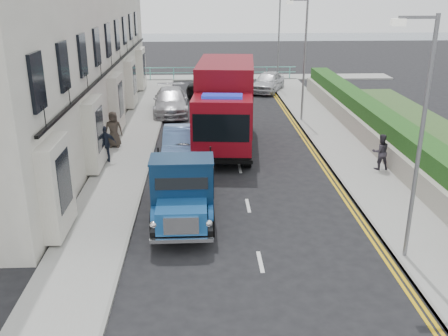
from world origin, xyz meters
TOP-DOWN VIEW (x-y plane):
  - ground at (0.00, 0.00)m, footprint 120.00×120.00m
  - pavement_west at (-5.20, 9.00)m, footprint 2.40×38.00m
  - pavement_east at (5.30, 9.00)m, footprint 2.60×38.00m
  - promenade at (0.00, 29.00)m, footprint 30.00×2.50m
  - sea_plane at (0.00, 60.00)m, footprint 120.00×120.00m
  - garden_east at (7.21, 9.00)m, footprint 1.45×28.00m
  - seafront_railing at (0.00, 28.20)m, footprint 13.00×0.08m
  - lamp_near at (4.18, -2.00)m, footprint 1.23×0.18m
  - lamp_mid at (4.18, 14.00)m, footprint 1.23×0.18m
  - lamp_far at (4.18, 24.00)m, footprint 1.23×0.18m
  - bedford_lorry at (-2.33, 0.49)m, footprint 2.12×5.17m
  - red_lorry at (-0.48, 9.45)m, footprint 3.36×8.06m
  - parked_car_front at (-2.60, 6.44)m, footprint 1.93×3.91m
  - parked_car_mid at (-2.60, 7.12)m, footprint 1.68×4.72m
  - parked_car_rear at (-3.60, 16.47)m, footprint 2.38×5.37m
  - seafront_car_left at (-0.71, 22.06)m, footprint 4.25×6.13m
  - seafront_car_right at (3.45, 23.02)m, footprint 3.37×4.82m
  - pedestrian_east_far at (6.04, 5.35)m, footprint 0.78×0.62m
  - pedestrian_west_near at (-6.00, 6.83)m, footprint 1.07×0.73m
  - pedestrian_west_far at (-6.00, 9.12)m, footprint 0.88×0.58m

SIDE VIEW (x-z plane):
  - ground at x=0.00m, z-range 0.00..0.00m
  - sea_plane at x=0.00m, z-range 0.00..0.00m
  - pavement_west at x=-5.20m, z-range 0.00..0.12m
  - pavement_east at x=5.30m, z-range 0.00..0.12m
  - promenade at x=0.00m, z-range 0.00..0.12m
  - seafront_railing at x=0.00m, z-range 0.03..1.14m
  - parked_car_front at x=-2.60m, z-range 0.00..1.28m
  - seafront_car_right at x=3.45m, z-range 0.00..1.52m
  - parked_car_rear at x=-3.60m, z-range 0.00..1.53m
  - parked_car_mid at x=-2.60m, z-range 0.00..1.55m
  - seafront_car_left at x=-0.71m, z-range 0.00..1.55m
  - garden_east at x=7.21m, z-range 0.02..1.77m
  - pedestrian_east_far at x=6.04m, z-range 0.12..1.69m
  - pedestrian_west_near at x=-6.00m, z-range 0.12..1.81m
  - pedestrian_west_far at x=-6.00m, z-range 0.12..1.89m
  - bedford_lorry at x=-2.33m, z-range -0.10..2.33m
  - red_lorry at x=-0.48m, z-range 0.13..4.25m
  - lamp_near at x=4.18m, z-range 0.50..7.50m
  - lamp_mid at x=4.18m, z-range 0.50..7.50m
  - lamp_far at x=4.18m, z-range 0.50..7.50m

